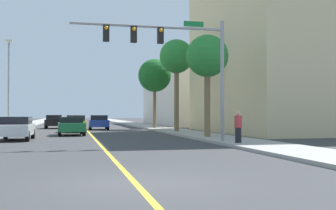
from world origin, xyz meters
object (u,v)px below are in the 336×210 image
Objects in this scene: car_silver at (16,128)px; palm_mid at (176,58)px; traffic_signal_mast at (175,51)px; pedestrian at (238,127)px; car_yellow at (76,123)px; street_lamp at (8,81)px; palm_near at (207,58)px; palm_far at (155,76)px; car_black at (54,121)px; car_green at (71,126)px; car_blue at (99,122)px.

palm_mid is at bearing -148.61° from car_silver.
traffic_signal_mast is 5.16m from pedestrian.
car_yellow reaches higher than car_silver.
street_lamp reaches higher than palm_near.
traffic_signal_mast is 5.56m from palm_near.
traffic_signal_mast is at bearing -72.93° from car_yellow.
traffic_signal_mast is at bearing -126.25° from palm_near.
traffic_signal_mast is at bearing -55.57° from street_lamp.
palm_far is 4.53× the size of pedestrian.
pedestrian is at bearing -69.36° from car_black.
street_lamp is 7.41m from car_green.
car_black is (-10.42, 4.48, -4.87)m from palm_far.
street_lamp is at bearing -96.71° from pedestrian.
palm_near is 1.70× the size of car_black.
street_lamp is at bearing 171.70° from palm_mid.
car_black is (-10.60, 13.16, -5.65)m from palm_mid.
car_yellow reaches higher than car_black.
street_lamp is at bearing 141.97° from palm_near.
palm_near is 1.69× the size of car_blue.
palm_mid is at bearing 89.04° from palm_near.
traffic_signal_mast is 22.09m from palm_far.
traffic_signal_mast is at bearing -67.39° from pedestrian.
pedestrian is at bearing 149.23° from car_silver.
traffic_signal_mast is at bearing 146.00° from car_silver.
palm_near is at bearing 173.41° from car_silver.
street_lamp is 1.15× the size of palm_near.
car_yellow is at bearing 156.53° from palm_mid.
palm_near is at bearing -70.37° from car_blue.
car_silver is at bearing -149.55° from palm_mid.
palm_near reaches higher than car_blue.
car_silver is 1.03× the size of car_green.
palm_mid is 2.01× the size of car_black.
pedestrian is at bearing -21.24° from traffic_signal_mast.
car_blue is at bearing -44.63° from car_black.
palm_mid is (3.42, 13.15, 1.48)m from traffic_signal_mast.
pedestrian is (8.38, -12.37, 0.21)m from car_green.
palm_mid is 1.88× the size of car_silver.
palm_far is (-0.18, 8.68, -0.77)m from palm_mid.
palm_mid reaches higher than car_green.
palm_far reaches higher than car_silver.
traffic_signal_mast is at bearing -82.34° from car_blue.
car_blue is 5.50m from car_yellow.
palm_near is (13.68, -10.70, 0.92)m from street_lamp.
street_lamp is at bearing 139.67° from car_green.
palm_near is at bearing -138.44° from pedestrian.
car_yellow is 11.36m from car_silver.
car_blue is (-5.87, 17.29, -4.55)m from palm_near.
car_silver is (-12.08, -7.10, -5.65)m from palm_mid.
car_blue is (-2.59, 21.76, -4.18)m from traffic_signal_mast.
traffic_signal_mast reaches higher than car_green.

